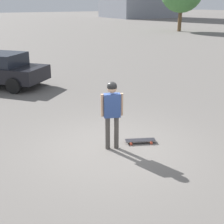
# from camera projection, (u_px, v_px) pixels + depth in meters

# --- Properties ---
(ground_plane) EXTENTS (220.00, 220.00, 0.00)m
(ground_plane) POSITION_uv_depth(u_px,v_px,m) (112.00, 148.00, 8.12)
(ground_plane) COLOR slate
(person) EXTENTS (0.33, 0.53, 1.78)m
(person) POSITION_uv_depth(u_px,v_px,m) (112.00, 107.00, 7.74)
(person) COLOR #4C4742
(person) RESTS_ON ground_plane
(skateboard) EXTENTS (0.51, 0.83, 0.09)m
(skateboard) POSITION_uv_depth(u_px,v_px,m) (140.00, 140.00, 8.40)
(skateboard) COLOR #232328
(skateboard) RESTS_ON ground_plane
(car_parked_near) EXTENTS (4.18, 4.04, 1.49)m
(car_parked_near) POSITION_uv_depth(u_px,v_px,m) (1.00, 69.00, 13.86)
(car_parked_near) COLOR black
(car_parked_near) RESTS_ON ground_plane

